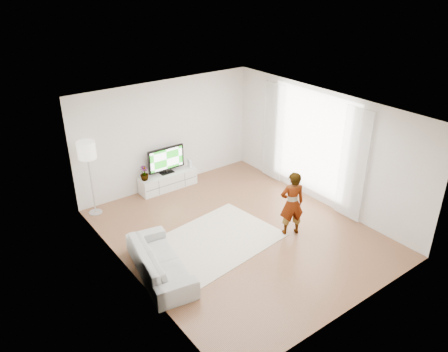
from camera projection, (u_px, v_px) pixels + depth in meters
floor at (239, 233)px, 9.61m from camera, size 6.00×6.00×0.00m
ceiling at (241, 110)px, 8.38m from camera, size 6.00×6.00×0.00m
wall_left at (128, 213)px, 7.66m from camera, size 0.02×6.00×2.80m
wall_right at (322, 148)px, 10.34m from camera, size 0.02×6.00×2.80m
wall_back at (167, 134)px, 11.16m from camera, size 5.00×0.02×2.80m
wall_front at (358, 243)px, 6.83m from camera, size 5.00×0.02×2.80m
window at (312, 142)px, 10.52m from camera, size 0.01×2.60×2.50m
curtain_near at (353, 165)px, 9.58m from camera, size 0.04×0.70×2.60m
curtain_far at (273, 132)px, 11.46m from camera, size 0.04×0.70×2.60m
media_console at (168, 181)px, 11.42m from camera, size 1.54×0.44×0.43m
television at (166, 159)px, 11.17m from camera, size 1.01×0.20×0.71m
game_console at (189, 163)px, 11.64m from camera, size 0.07×0.16×0.22m
potted_plant at (144, 173)px, 10.89m from camera, size 0.28×0.28×0.38m
rug at (216, 240)px, 9.33m from camera, size 2.84×2.20×0.01m
player at (292, 203)px, 9.27m from camera, size 0.63×0.54×1.47m
sofa at (160, 261)px, 8.22m from camera, size 1.13×2.12×0.59m
floor_lamp at (87, 153)px, 9.70m from camera, size 0.40×0.40×1.81m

